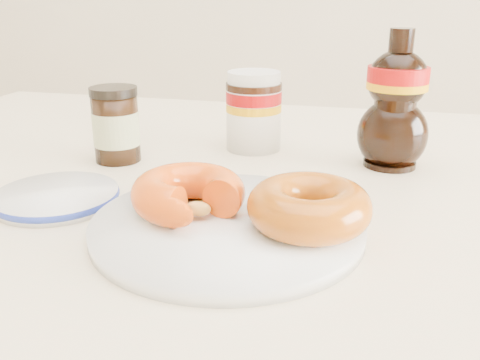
% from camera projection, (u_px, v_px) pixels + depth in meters
% --- Properties ---
extents(dining_table, '(1.40, 0.90, 0.75)m').
position_uv_depth(dining_table, '(304.00, 251.00, 0.65)').
color(dining_table, beige).
rests_on(dining_table, ground).
extents(plate, '(0.26, 0.26, 0.01)m').
position_uv_depth(plate, '(227.00, 225.00, 0.51)').
color(plate, white).
rests_on(plate, dining_table).
extents(donut_bitten, '(0.13, 0.13, 0.04)m').
position_uv_depth(donut_bitten, '(188.00, 193.00, 0.52)').
color(donut_bitten, '#D24E0B').
rests_on(donut_bitten, plate).
extents(donut_whole, '(0.12, 0.12, 0.04)m').
position_uv_depth(donut_whole, '(309.00, 206.00, 0.48)').
color(donut_whole, '#A14D0A').
rests_on(donut_whole, plate).
extents(nutella_jar, '(0.08, 0.08, 0.11)m').
position_uv_depth(nutella_jar, '(254.00, 108.00, 0.75)').
color(nutella_jar, white).
rests_on(nutella_jar, dining_table).
extents(syrup_bottle, '(0.09, 0.08, 0.17)m').
position_uv_depth(syrup_bottle, '(396.00, 100.00, 0.67)').
color(syrup_bottle, black).
rests_on(syrup_bottle, dining_table).
extents(dark_jar, '(0.06, 0.06, 0.10)m').
position_uv_depth(dark_jar, '(116.00, 125.00, 0.70)').
color(dark_jar, black).
rests_on(dark_jar, dining_table).
extents(blue_rim_saucer, '(0.13, 0.13, 0.01)m').
position_uv_depth(blue_rim_saucer, '(57.00, 196.00, 0.58)').
color(blue_rim_saucer, white).
rests_on(blue_rim_saucer, dining_table).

